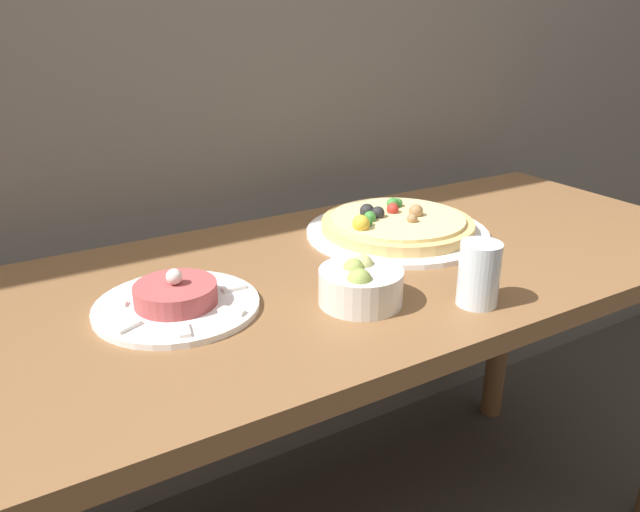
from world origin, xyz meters
The scene contains 5 objects.
dining_table centered at (0.00, 0.32, 0.64)m, with size 1.49×0.64×0.75m.
pizza_plate centered at (0.14, 0.41, 0.77)m, with size 0.37×0.37×0.07m.
tartare_plate centered at (-0.36, 0.31, 0.76)m, with size 0.25×0.25×0.07m.
small_bowl centered at (-0.10, 0.19, 0.78)m, with size 0.13×0.13×0.07m.
drinking_glass centered at (0.05, 0.09, 0.80)m, with size 0.06×0.06×0.10m.
Camera 1 is at (-0.61, -0.54, 1.18)m, focal length 35.00 mm.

